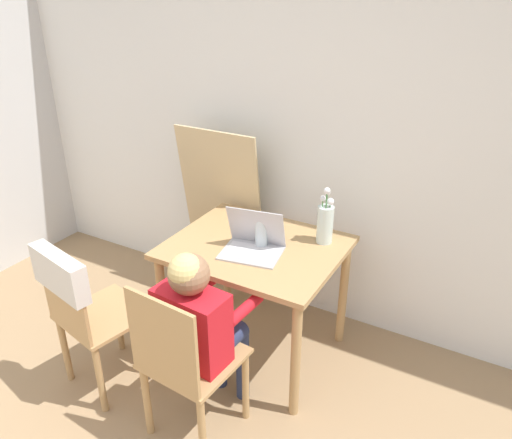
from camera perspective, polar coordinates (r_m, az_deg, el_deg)
name	(u,v)px	position (r m, az deg, el deg)	size (l,w,h in m)	color
wall_back	(316,125)	(2.98, 6.90, 10.62)	(6.40, 0.05, 2.50)	white
dining_table	(256,261)	(2.76, -0.04, -4.82)	(0.92, 0.76, 0.72)	tan
chair_occupied	(185,363)	(2.38, -8.13, -15.92)	(0.43, 0.43, 0.87)	tan
chair_spare	(79,299)	(2.66, -19.57, -8.60)	(0.48, 0.50, 0.88)	tan
person_seated	(199,318)	(2.34, -6.50, -11.11)	(0.37, 0.44, 0.99)	red
laptop	(253,242)	(2.63, -0.30, -2.58)	(0.35, 0.29, 0.24)	#B2B2B7
flower_vase	(325,222)	(2.71, 7.92, -0.27)	(0.09, 0.09, 0.33)	silver
water_bottle	(261,232)	(2.66, 0.61, -1.49)	(0.07, 0.07, 0.18)	silver
cardboard_panel	(223,215)	(3.34, -3.75, 0.55)	(0.58, 0.18, 1.20)	tan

